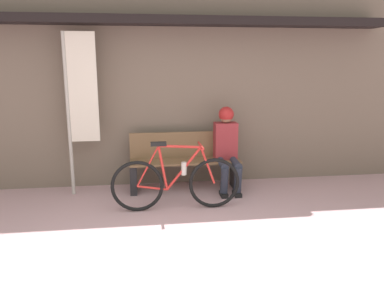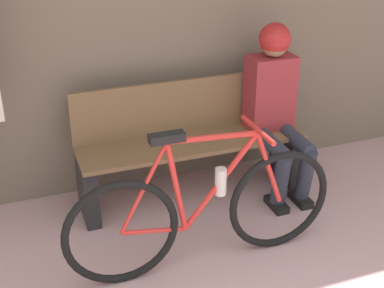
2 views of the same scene
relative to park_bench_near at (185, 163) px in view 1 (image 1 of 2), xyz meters
name	(u,v)px [view 1 (image 1 of 2)]	position (x,y,z in m)	size (l,w,h in m)	color
ground_plane	(187,275)	(-0.25, -2.39, -0.41)	(24.00, 24.00, 0.00)	#C69EA3
storefront_wall	(166,79)	(-0.25, 0.37, 1.25)	(12.00, 0.56, 3.20)	#756656
park_bench_near	(185,163)	(0.00, 0.00, 0.00)	(1.66, 0.42, 0.87)	brown
bicycle	(176,182)	(-0.21, -0.81, -0.03)	(1.70, 0.40, 0.92)	black
person_seated	(227,143)	(0.62, -0.11, 0.32)	(0.34, 0.62, 1.27)	#2D3342
banner_pole	(78,97)	(-1.52, -0.01, 1.02)	(0.45, 0.05, 2.33)	#B7B2A8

